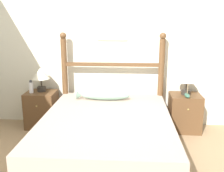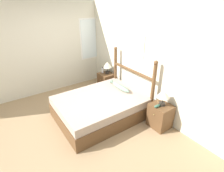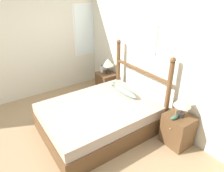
# 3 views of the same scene
# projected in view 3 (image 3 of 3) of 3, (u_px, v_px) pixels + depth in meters

# --- Properties ---
(ground_plane) EXTENTS (16.00, 16.00, 0.00)m
(ground_plane) POSITION_uv_depth(u_px,v_px,m) (72.00, 144.00, 3.40)
(ground_plane) COLOR #9E7F5B
(wall_back) EXTENTS (6.40, 0.08, 2.55)m
(wall_back) POSITION_uv_depth(u_px,v_px,m) (152.00, 54.00, 3.72)
(wall_back) COLOR beige
(wall_back) RESTS_ON ground_plane
(wall_left) EXTENTS (0.08, 6.40, 2.55)m
(wall_left) POSITION_uv_depth(u_px,v_px,m) (27.00, 43.00, 4.41)
(wall_left) COLOR beige
(wall_left) RESTS_ON ground_plane
(bed) EXTENTS (1.51, 1.98, 0.51)m
(bed) POSITION_uv_depth(u_px,v_px,m) (100.00, 117.00, 3.66)
(bed) COLOR brown
(bed) RESTS_ON ground_plane
(headboard) EXTENTS (1.52, 0.10, 1.42)m
(headboard) POSITION_uv_depth(u_px,v_px,m) (140.00, 80.00, 3.92)
(headboard) COLOR brown
(headboard) RESTS_ON ground_plane
(nightstand_left) EXTENTS (0.44, 0.42, 0.54)m
(nightstand_left) POSITION_uv_depth(u_px,v_px,m) (107.00, 84.00, 4.88)
(nightstand_left) COLOR brown
(nightstand_left) RESTS_ON ground_plane
(nightstand_right) EXTENTS (0.44, 0.42, 0.54)m
(nightstand_right) POSITION_uv_depth(u_px,v_px,m) (178.00, 130.00, 3.31)
(nightstand_right) COLOR brown
(nightstand_right) RESTS_ON ground_plane
(table_lamp_left) EXTENTS (0.27, 0.27, 0.36)m
(table_lamp_left) POSITION_uv_depth(u_px,v_px,m) (108.00, 63.00, 4.67)
(table_lamp_left) COLOR #2D2823
(table_lamp_left) RESTS_ON nightstand_left
(table_lamp_right) EXTENTS (0.27, 0.27, 0.36)m
(table_lamp_right) POSITION_uv_depth(u_px,v_px,m) (183.00, 103.00, 3.08)
(table_lamp_right) COLOR #2D2823
(table_lamp_right) RESTS_ON nightstand_right
(bottle) EXTENTS (0.06, 0.06, 0.19)m
(bottle) POSITION_uv_depth(u_px,v_px,m) (102.00, 69.00, 4.78)
(bottle) COLOR white
(bottle) RESTS_ON nightstand_left
(model_boat) EXTENTS (0.07, 0.18, 0.20)m
(model_boat) POSITION_uv_depth(u_px,v_px,m) (175.00, 117.00, 3.12)
(model_boat) COLOR #386651
(model_boat) RESTS_ON nightstand_right
(fish_pillow) EXTENTS (0.73, 0.14, 0.12)m
(fish_pillow) POSITION_uv_depth(u_px,v_px,m) (124.00, 91.00, 3.93)
(fish_pillow) COLOR gray
(fish_pillow) RESTS_ON bed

